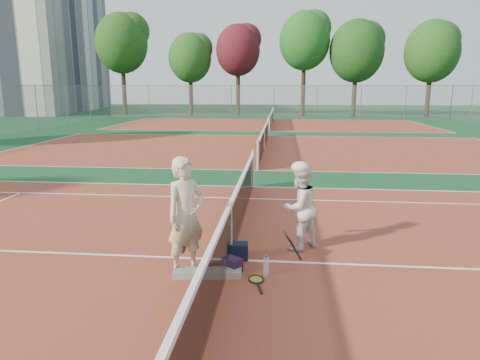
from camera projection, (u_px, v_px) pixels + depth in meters
The scene contains 24 objects.
ground at pixel (231, 260), 7.32m from camera, with size 130.00×130.00×0.00m, color #103C1F.
court_main at pixel (231, 260), 7.31m from camera, with size 23.77×10.97×0.01m, color brown.
court_far_a at pixel (264, 149), 20.44m from camera, with size 23.77×10.97×0.01m, color brown.
court_far_b at pixel (272, 124), 33.56m from camera, with size 23.77×10.97×0.01m, color brown.
net_main at pixel (231, 232), 7.21m from camera, with size 0.10×10.98×1.02m, color black, non-canonical shape.
net_far_a at pixel (264, 138), 20.33m from camera, with size 0.10×10.98×1.02m, color black, non-canonical shape.
net_far_b at pixel (272, 118), 33.46m from camera, with size 0.10×10.98×1.02m, color black, non-canonical shape.
fence_back at pixel (274, 102), 40.05m from camera, with size 32.00×0.06×3.00m, color slate, non-canonical shape.
apartment_block at pixel (42, 47), 51.16m from camera, with size 10.00×22.00×15.00m, color beige.
player_a at pixel (186, 216), 6.64m from camera, with size 0.68×0.45×1.87m, color beige.
player_b at pixel (299, 207), 7.70m from camera, with size 0.75×0.59×1.55m, color white.
racket_red at pixel (181, 255), 6.78m from camera, with size 0.23×0.27×0.57m, color maroon, non-canonical shape.
racket_black_held at pixel (288, 246), 7.22m from camera, with size 0.33×0.27×0.53m, color black, non-canonical shape.
racket_spare at pixel (256, 279), 6.55m from camera, with size 0.60×0.27×0.03m, color black, non-canonical shape.
sports_bag_navy at pixel (238, 251), 7.34m from camera, with size 0.36×0.24×0.28m, color black.
sports_bag_purple at pixel (232, 265), 6.83m from camera, with size 0.29×0.20×0.24m, color black.
net_cover_canvas at pixel (207, 273), 6.67m from camera, with size 1.07×0.25×0.11m, color slate.
water_bottle at pixel (266, 267), 6.67m from camera, with size 0.09×0.09×0.30m, color #C9E9FF.
tree_back_0 at pixel (121, 43), 43.25m from camera, with size 5.23×5.23×10.21m.
tree_back_1 at pixel (190, 58), 43.92m from camera, with size 4.37×4.37×8.31m.
tree_back_maroon at pixel (238, 51), 43.52m from camera, with size 4.50×4.50×9.12m.
tree_back_3 at pixel (305, 41), 42.05m from camera, with size 4.97×4.97×10.18m.
tree_back_4 at pixel (357, 51), 41.34m from camera, with size 5.22×5.22×9.27m.
tree_back_5 at pixel (432, 52), 40.62m from camera, with size 5.09×5.09×9.10m.
Camera 1 is at (0.83, -6.80, 2.90)m, focal length 32.00 mm.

